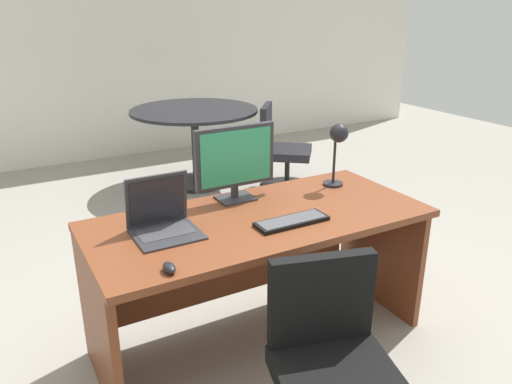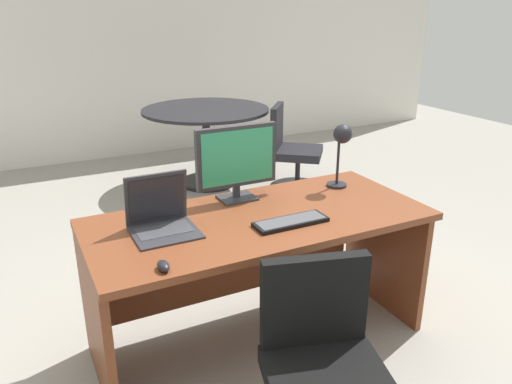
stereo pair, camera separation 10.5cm
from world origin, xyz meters
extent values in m
plane|color=gray|center=(0.00, 1.50, 0.00)|extent=(12.00, 12.00, 0.00)
cube|color=silver|center=(0.00, 4.10, 1.40)|extent=(10.00, 0.10, 2.80)
cube|color=brown|center=(0.00, 0.00, 0.74)|extent=(1.76, 0.79, 0.04)
cube|color=brown|center=(-0.86, 0.00, 0.36)|extent=(0.04, 0.70, 0.72)
cube|color=brown|center=(0.86, 0.00, 0.36)|extent=(0.04, 0.70, 0.72)
cube|color=brown|center=(0.00, 0.30, 0.40)|extent=(1.55, 0.02, 0.50)
cube|color=#2D2D33|center=(0.00, 0.28, 0.76)|extent=(0.20, 0.16, 0.01)
cube|color=#2D2D33|center=(0.00, 0.29, 0.80)|extent=(0.04, 0.02, 0.07)
cube|color=#2D2D33|center=(0.00, 0.28, 1.01)|extent=(0.47, 0.04, 0.34)
cube|color=#2D9966|center=(0.00, 0.26, 1.01)|extent=(0.42, 0.00, 0.30)
cube|color=#2D2D33|center=(-0.50, 0.02, 0.76)|extent=(0.31, 0.28, 0.01)
cube|color=#38383D|center=(-0.50, 0.04, 0.77)|extent=(0.26, 0.15, 0.00)
cube|color=#2D2D33|center=(-0.50, 0.14, 0.90)|extent=(0.31, 0.05, 0.26)
cube|color=black|center=(-0.50, 0.13, 0.90)|extent=(0.27, 0.04, 0.22)
cube|color=black|center=(0.10, -0.16, 0.77)|extent=(0.38, 0.13, 0.02)
cube|color=#47474C|center=(0.10, -0.16, 0.78)|extent=(0.35, 0.11, 0.00)
ellipsoid|color=black|center=(-0.61, -0.32, 0.78)|extent=(0.05, 0.09, 0.04)
cylinder|color=black|center=(0.62, 0.20, 0.77)|extent=(0.12, 0.12, 0.01)
cylinder|color=black|center=(0.62, 0.20, 0.91)|extent=(0.02, 0.02, 0.27)
sphere|color=black|center=(0.62, 0.17, 1.09)|extent=(0.11, 0.11, 0.11)
cube|color=black|center=(-0.15, -0.88, 0.44)|extent=(0.57, 0.57, 0.08)
cube|color=black|center=(-0.09, -0.67, 0.67)|extent=(0.44, 0.18, 0.39)
cylinder|color=black|center=(0.71, 2.59, 0.02)|extent=(0.58, 0.58, 0.04)
cylinder|color=black|center=(0.71, 2.59, 0.41)|extent=(0.08, 0.08, 0.73)
cylinder|color=black|center=(0.71, 2.59, 0.79)|extent=(1.28, 1.28, 0.03)
cylinder|color=black|center=(1.46, 2.01, 0.02)|extent=(0.56, 0.56, 0.04)
cylinder|color=black|center=(1.46, 2.01, 0.20)|extent=(0.05, 0.05, 0.32)
cube|color=black|center=(1.46, 2.01, 0.40)|extent=(0.65, 0.65, 0.08)
cube|color=black|center=(1.29, 2.14, 0.65)|extent=(0.32, 0.38, 0.43)
camera|label=1|loc=(-1.17, -2.06, 1.78)|focal=35.12mm
camera|label=2|loc=(-1.08, -2.11, 1.78)|focal=35.12mm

